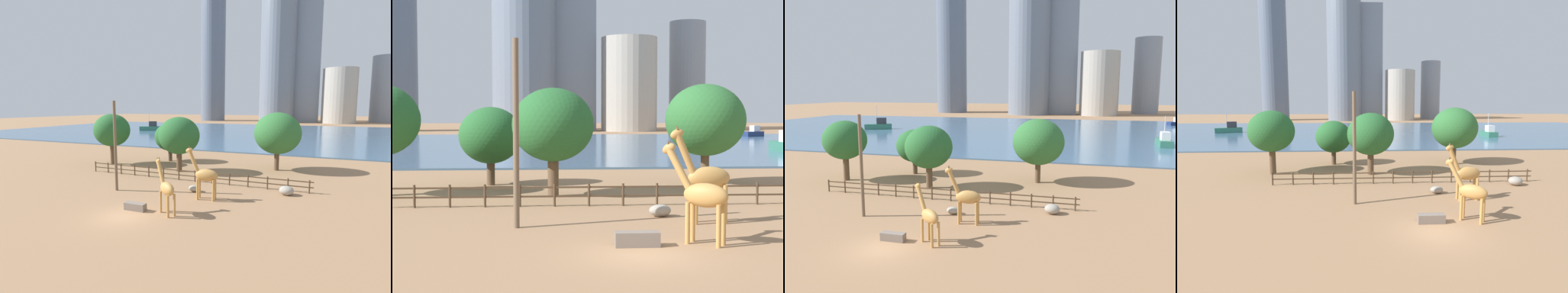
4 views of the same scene
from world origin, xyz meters
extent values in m
plane|color=#9E7551|center=(0.00, 80.00, 0.00)|extent=(400.00, 400.00, 0.00)
cube|color=#476B8C|center=(0.00, 77.00, 0.10)|extent=(180.00, 86.00, 0.20)
cylinder|color=#C18C47|center=(2.22, 1.90, 0.86)|extent=(0.28, 0.28, 1.72)
cylinder|color=#C18C47|center=(2.54, 2.33, 0.86)|extent=(0.28, 0.28, 1.72)
cylinder|color=#C18C47|center=(3.28, 1.10, 0.86)|extent=(0.28, 0.28, 1.72)
cylinder|color=#C18C47|center=(3.60, 1.53, 0.86)|extent=(0.28, 0.28, 1.72)
ellipsoid|color=#C18C47|center=(2.91, 1.72, 2.02)|extent=(1.98, 1.75, 1.00)
cylinder|color=#C18C47|center=(1.96, 2.43, 3.05)|extent=(1.16, 0.98, 1.81)
ellipsoid|color=#C18C47|center=(1.58, 2.71, 3.87)|extent=(0.77, 0.69, 0.65)
cone|color=brown|center=(1.53, 2.65, 4.16)|extent=(0.13, 0.13, 0.18)
cone|color=brown|center=(1.63, 2.78, 4.16)|extent=(0.13, 0.13, 0.18)
cylinder|color=#C18C47|center=(3.59, 6.06, 0.94)|extent=(0.23, 0.23, 1.89)
cylinder|color=#C18C47|center=(3.55, 6.64, 0.94)|extent=(0.23, 0.23, 1.89)
cylinder|color=#C18C47|center=(5.05, 6.14, 0.94)|extent=(0.23, 0.23, 1.89)
cylinder|color=#C18C47|center=(5.01, 6.72, 0.94)|extent=(0.23, 0.23, 1.89)
ellipsoid|color=#C18C47|center=(4.30, 6.39, 2.22)|extent=(2.13, 0.95, 1.09)
cylinder|color=#C18C47|center=(3.11, 6.32, 3.40)|extent=(1.15, 0.40, 2.05)
ellipsoid|color=#C18C47|center=(2.70, 6.30, 4.35)|extent=(0.81, 0.38, 0.67)
cone|color=brown|center=(2.70, 6.22, 4.67)|extent=(0.10, 0.10, 0.20)
cone|color=brown|center=(2.69, 6.38, 4.67)|extent=(0.10, 0.10, 0.20)
cylinder|color=brown|center=(-4.96, 5.78, 4.40)|extent=(0.28, 0.28, 8.79)
ellipsoid|color=gray|center=(2.29, 8.36, 0.31)|extent=(1.14, 0.84, 0.63)
ellipsoid|color=gray|center=(10.70, 10.65, 0.43)|extent=(1.33, 1.16, 0.87)
cube|color=#72665B|center=(0.09, 1.54, 0.30)|extent=(1.80, 0.60, 0.60)
cylinder|color=#4C3826|center=(-13.00, 12.00, 0.65)|extent=(0.14, 0.14, 1.30)
cylinder|color=#4C3826|center=(-11.03, 12.00, 0.65)|extent=(0.14, 0.14, 1.30)
cylinder|color=#4C3826|center=(-9.05, 12.00, 0.65)|extent=(0.14, 0.14, 1.30)
cylinder|color=#4C3826|center=(-7.08, 12.00, 0.65)|extent=(0.14, 0.14, 1.30)
cylinder|color=#4C3826|center=(-5.11, 12.00, 0.65)|extent=(0.14, 0.14, 1.30)
cylinder|color=#4C3826|center=(-3.14, 12.00, 0.65)|extent=(0.14, 0.14, 1.30)
cylinder|color=#4C3826|center=(-1.16, 12.00, 0.65)|extent=(0.14, 0.14, 1.30)
cylinder|color=#4C3826|center=(0.81, 12.00, 0.65)|extent=(0.14, 0.14, 1.30)
cylinder|color=#4C3826|center=(2.78, 12.00, 0.65)|extent=(0.14, 0.14, 1.30)
cylinder|color=#4C3826|center=(4.75, 12.00, 0.65)|extent=(0.14, 0.14, 1.30)
cylinder|color=#4C3826|center=(6.73, 12.00, 0.65)|extent=(0.14, 0.14, 1.30)
cylinder|color=#4C3826|center=(8.70, 12.00, 0.65)|extent=(0.14, 0.14, 1.30)
cylinder|color=#4C3826|center=(10.67, 12.00, 0.65)|extent=(0.14, 0.14, 1.30)
cylinder|color=#4C3826|center=(12.64, 12.00, 0.65)|extent=(0.14, 0.14, 1.30)
cube|color=#4C3826|center=(0.00, 12.00, 1.10)|extent=(26.10, 0.08, 0.10)
cube|color=#4C3826|center=(0.00, 12.00, 0.59)|extent=(26.10, 0.08, 0.10)
cylinder|color=brown|center=(-3.18, 16.22, 1.25)|extent=(0.70, 0.70, 2.50)
ellipsoid|color=#26602D|center=(-3.18, 16.22, 4.60)|extent=(5.24, 5.24, 4.71)
cylinder|color=brown|center=(-14.30, 17.11, 1.42)|extent=(0.70, 0.70, 2.83)
ellipsoid|color=#26602D|center=(-14.30, 17.11, 4.89)|extent=(5.16, 5.16, 4.64)
cylinder|color=brown|center=(8.15, 21.79, 1.22)|extent=(0.63, 0.63, 2.45)
ellipsoid|color=#2D6B33|center=(8.15, 21.79, 4.83)|extent=(5.95, 5.95, 5.36)
cylinder|color=brown|center=(-7.76, 22.46, 0.92)|extent=(0.60, 0.60, 1.83)
ellipsoid|color=#26602D|center=(-7.76, 22.46, 3.70)|extent=(4.66, 4.66, 4.19)
cube|color=#337259|center=(28.21, 56.36, 0.84)|extent=(2.42, 6.42, 1.27)
cube|color=silver|center=(28.20, 55.57, 2.24)|extent=(1.57, 2.32, 1.53)
cylinder|color=silver|center=(28.22, 56.68, 3.70)|extent=(0.12, 0.12, 4.46)
cube|color=#337259|center=(-40.90, 70.93, 0.91)|extent=(7.50, 5.36, 1.42)
cube|color=#333338|center=(-40.10, 71.31, 2.47)|extent=(3.04, 2.64, 1.70)
cylinder|color=silver|center=(-41.22, 70.77, 4.10)|extent=(0.16, 0.16, 4.97)
cube|color=navy|center=(40.49, 104.76, 0.73)|extent=(5.55, 4.45, 1.07)
cylinder|color=gray|center=(40.53, 167.18, 17.06)|extent=(11.50, 11.50, 34.13)
cylinder|color=slate|center=(-10.55, 148.32, 40.46)|extent=(17.86, 17.86, 80.92)
cylinder|color=#ADA89E|center=(19.51, 149.89, 13.43)|extent=(16.06, 16.06, 26.86)
cube|color=gray|center=(3.11, 154.63, 30.97)|extent=(13.96, 8.04, 61.94)
camera|label=1|loc=(13.71, -18.16, 8.21)|focal=28.00mm
camera|label=2|loc=(-3.40, -22.01, 5.38)|focal=55.00mm
camera|label=3|loc=(12.94, -22.12, 10.77)|focal=35.00mm
camera|label=4|loc=(-4.87, -17.54, 7.68)|focal=28.00mm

